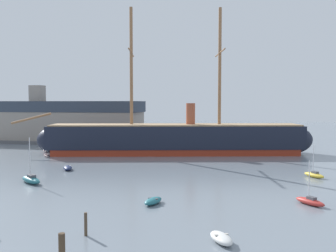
# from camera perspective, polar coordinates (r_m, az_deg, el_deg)

# --- Properties ---
(tall_ship) EXTENTS (60.76, 19.81, 29.66)m
(tall_ship) POSITION_cam_1_polar(r_m,az_deg,el_deg) (77.57, 1.14, -1.91)
(tall_ship) COLOR maroon
(tall_ship) RESTS_ON ground
(dinghy_foreground_right) EXTENTS (2.54, 3.15, 0.69)m
(dinghy_foreground_right) POSITION_cam_1_polar(r_m,az_deg,el_deg) (30.01, 8.03, -16.37)
(dinghy_foreground_right) COLOR silver
(dinghy_foreground_right) RESTS_ON ground
(dinghy_near_centre) EXTENTS (1.95, 3.06, 0.67)m
(dinghy_near_centre) POSITION_cam_1_polar(r_m,az_deg,el_deg) (40.12, -2.26, -11.21)
(dinghy_near_centre) COLOR #236670
(dinghy_near_centre) RESTS_ON ground
(sailboat_mid_left) EXTENTS (4.57, 3.78, 6.00)m
(sailboat_mid_left) POSITION_cam_1_polar(r_m,az_deg,el_deg) (53.14, -19.93, -7.57)
(sailboat_mid_left) COLOR #236670
(sailboat_mid_left) RESTS_ON ground
(sailboat_mid_right) EXTENTS (3.15, 3.33, 4.60)m
(sailboat_mid_right) POSITION_cam_1_polar(r_m,az_deg,el_deg) (42.42, 20.61, -10.55)
(sailboat_mid_right) COLOR #B22D28
(sailboat_mid_right) RESTS_ON ground
(dinghy_alongside_bow) EXTENTS (2.56, 3.22, 0.70)m
(dinghy_alongside_bow) POSITION_cam_1_polar(r_m,az_deg,el_deg) (61.54, -14.87, -6.11)
(dinghy_alongside_bow) COLOR #1E284C
(dinghy_alongside_bow) RESTS_ON ground
(sailboat_alongside_stern) EXTENTS (2.94, 3.47, 4.60)m
(sailboat_alongside_stern) POSITION_cam_1_polar(r_m,az_deg,el_deg) (57.62, 21.14, -6.86)
(sailboat_alongside_stern) COLOR gold
(sailboat_alongside_stern) RESTS_ON ground
(motorboat_far_left) EXTENTS (4.40, 2.93, 1.71)m
(motorboat_far_left) POSITION_cam_1_polar(r_m,az_deg,el_deg) (84.06, -17.32, -3.41)
(motorboat_far_left) COLOR #B22D28
(motorboat_far_left) RESTS_ON ground
(dinghy_distant_centre) EXTENTS (2.40, 2.35, 0.55)m
(dinghy_distant_centre) POSITION_cam_1_polar(r_m,az_deg,el_deg) (85.40, 5.17, -3.38)
(dinghy_distant_centre) COLOR gray
(dinghy_distant_centre) RESTS_ON ground
(mooring_piling_left_pair) EXTENTS (0.44, 0.44, 2.01)m
(mooring_piling_left_pair) POSITION_cam_1_polar(r_m,az_deg,el_deg) (26.98, -15.69, -17.31)
(mooring_piling_left_pair) COLOR #423323
(mooring_piling_left_pair) RESTS_ON ground
(mooring_piling_right_pair) EXTENTS (0.25, 0.25, 1.86)m
(mooring_piling_right_pair) POSITION_cam_1_polar(r_m,az_deg,el_deg) (31.63, -12.29, -14.25)
(mooring_piling_right_pair) COLOR #4C3D2D
(mooring_piling_right_pair) RESTS_ON ground
(dockside_warehouse_left) EXTENTS (45.69, 13.34, 15.14)m
(dockside_warehouse_left) POSITION_cam_1_polar(r_m,az_deg,el_deg) (103.91, -15.60, 0.60)
(dockside_warehouse_left) COLOR #565659
(dockside_warehouse_left) RESTS_ON ground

